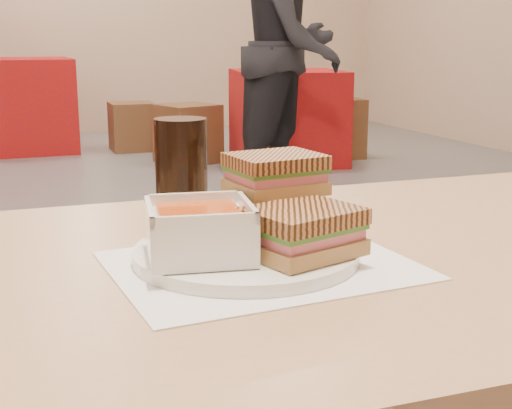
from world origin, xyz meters
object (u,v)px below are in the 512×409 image
object	(u,v)px
plate	(246,253)
bg_table_2	(19,105)
panini_lower	(302,231)
bg_table_1	(287,117)
soup_bowl	(199,233)
patron_b	(297,47)
bg_chair_1l	(188,134)
main_table	(331,339)
bg_chair_1r	(334,128)
bg_chair_2r	(132,126)
cola_glass	(181,174)
bg_chair_2l	(0,125)

from	to	relation	value
plate	bg_table_2	bearing A→B (deg)	90.29
panini_lower	bg_table_1	bearing A→B (deg)	67.47
soup_bowl	panini_lower	world-z (taller)	soup_bowl
plate	bg_table_1	world-z (taller)	plate
soup_bowl	patron_b	world-z (taller)	patron_b
bg_chair_1l	main_table	bearing A→B (deg)	-102.77
bg_chair_1r	panini_lower	bearing A→B (deg)	-116.77
main_table	bg_chair_2r	xyz separation A→B (m)	(0.79, 5.62, -0.42)
soup_bowl	bg_chair_1r	bearing A→B (deg)	62.03
bg_chair_1r	patron_b	distance (m)	1.60
panini_lower	patron_b	bearing A→B (deg)	66.71
bg_table_2	bg_chair_1r	size ratio (longest dim) A/B	1.89
panini_lower	main_table	bearing A→B (deg)	36.79
soup_bowl	cola_glass	xyz separation A→B (m)	(0.03, 0.18, 0.03)
bg_chair_1l	panini_lower	bearing A→B (deg)	-103.34
soup_bowl	bg_chair_1r	distance (m)	5.34
bg_table_1	bg_chair_2r	world-z (taller)	bg_table_1
plate	bg_chair_1l	size ratio (longest dim) A/B	0.49
bg_table_1	patron_b	xyz separation A→B (m)	(-0.38, -1.06, 0.56)
main_table	soup_bowl	xyz separation A→B (m)	(-0.17, -0.02, 0.16)
plate	panini_lower	size ratio (longest dim) A/B	1.85
panini_lower	bg_chair_1l	world-z (taller)	panini_lower
bg_table_2	bg_chair_1l	world-z (taller)	bg_table_2
panini_lower	bg_table_2	size ratio (longest dim) A/B	0.15
main_table	bg_chair_1l	distance (m)	4.97
plate	soup_bowl	distance (m)	0.07
plate	soup_bowl	xyz separation A→B (m)	(-0.06, -0.02, 0.03)
soup_bowl	patron_b	distance (m)	3.90
main_table	bg_chair_2l	bearing A→B (deg)	93.02
main_table	bg_chair_1r	world-z (taller)	main_table
bg_chair_1r	cola_glass	bearing A→B (deg)	-118.65
bg_table_2	bg_chair_1l	distance (m)	1.68
bg_table_2	plate	bearing A→B (deg)	-89.71
soup_bowl	panini_lower	bearing A→B (deg)	-16.16
soup_bowl	bg_chair_1r	xyz separation A→B (m)	(2.49, 4.69, -0.55)
main_table	panini_lower	xyz separation A→B (m)	(-0.06, -0.05, 0.16)
bg_table_2	bg_chair_2l	size ratio (longest dim) A/B	1.75
main_table	bg_table_1	size ratio (longest dim) A/B	1.25
cola_glass	main_table	bearing A→B (deg)	-49.12
plate	cola_glass	world-z (taller)	cola_glass
patron_b	bg_table_1	bearing A→B (deg)	70.06
cola_glass	bg_chair_1r	distance (m)	5.18
soup_bowl	bg_chair_1l	xyz separation A→B (m)	(1.26, 4.84, -0.56)
main_table	plate	world-z (taller)	plate
main_table	panini_lower	world-z (taller)	panini_lower
panini_lower	bg_chair_1r	xyz separation A→B (m)	(2.38, 4.73, -0.55)
soup_bowl	patron_b	size ratio (longest dim) A/B	0.07
bg_table_2	bg_chair_2l	world-z (taller)	bg_table_2
main_table	cola_glass	world-z (taller)	cola_glass
bg_chair_2r	patron_b	size ratio (longest dim) A/B	0.23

